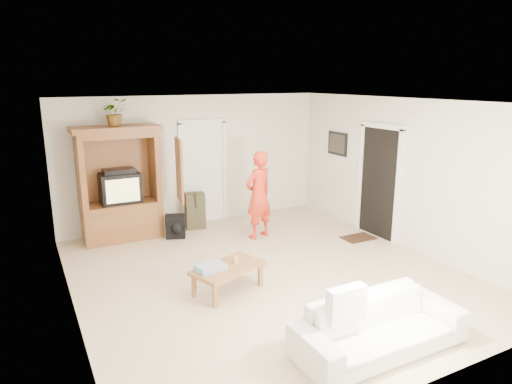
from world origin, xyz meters
The scene contains 19 objects.
floor centered at (0.00, 0.00, 0.00)m, with size 6.00×6.00×0.00m, color tan.
ceiling centered at (0.00, 0.00, 2.60)m, with size 6.00×6.00×0.00m, color white.
wall_back centered at (0.00, 3.00, 1.30)m, with size 5.50×5.50×0.00m, color silver.
wall_front centered at (0.00, -3.00, 1.30)m, with size 5.50×5.50×0.00m, color silver.
wall_left centered at (-2.75, 0.00, 1.30)m, with size 6.00×6.00×0.00m, color silver.
wall_right centered at (2.75, 0.00, 1.30)m, with size 6.00×6.00×0.00m, color silver.
armoire centered at (-1.58, 2.66, 0.91)m, with size 1.82×1.14×2.10m.
door_back centered at (0.15, 2.97, 1.02)m, with size 0.85×0.05×2.04m, color white.
doorway_right centered at (2.73, 0.60, 1.02)m, with size 0.05×0.90×2.04m, color black.
framed_picture centered at (2.73, 1.90, 1.60)m, with size 0.03×0.60×0.48m, color black.
doormat centered at (2.30, 0.60, 0.01)m, with size 0.60×0.40×0.02m, color #382316.
plant centered at (-1.60, 2.63, 2.34)m, with size 0.43×0.37×0.48m, color #4C7238.
man centered at (0.68, 1.54, 0.82)m, with size 0.60×0.39×1.64m, color red.
sofa centered at (0.11, -2.33, 0.29)m, with size 1.96×0.77×0.57m, color white.
coffee_table centered at (-0.77, -0.26, 0.33)m, with size 1.14×0.86×0.38m.
towel centered at (-1.03, -0.26, 0.42)m, with size 0.38×0.28×0.08m, color #C84281.
candle centered at (-0.63, -0.21, 0.43)m, with size 0.08×0.08×0.10m, color tan.
backpack_black centered at (-0.73, 2.20, 0.22)m, with size 0.36×0.21×0.44m, color black, non-canonical shape.
backpack_olive centered at (-0.19, 2.61, 0.36)m, with size 0.38×0.28×0.72m, color #47442B, non-canonical shape.
Camera 1 is at (-3.17, -5.66, 2.92)m, focal length 32.00 mm.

